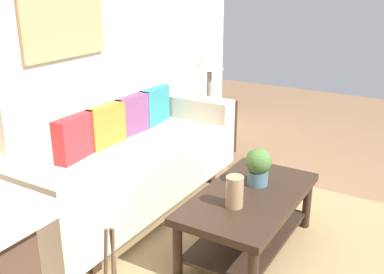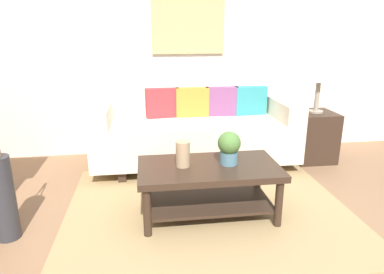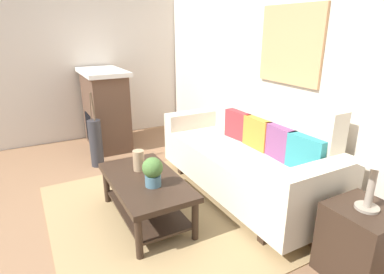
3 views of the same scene
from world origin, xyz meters
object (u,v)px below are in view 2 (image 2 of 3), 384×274
throw_pillow_crimson (162,103)px  potted_plant_tabletop (229,147)px  table_lamp (320,73)px  couch (194,127)px  throw_pillow_plum (221,101)px  floor_vase (3,199)px  coffee_table (209,179)px  framed_painting (188,18)px  tabletop_vase (183,154)px  throw_pillow_orange (192,102)px  throw_pillow_teal (250,100)px  side_table (313,136)px

throw_pillow_crimson → potted_plant_tabletop: size_ratio=1.37×
table_lamp → couch: bearing=178.0°
throw_pillow_plum → floor_vase: throw_pillow_plum is taller
coffee_table → framed_painting: (0.04, 1.60, 1.25)m
couch → throw_pillow_plum: size_ratio=5.93×
throw_pillow_crimson → tabletop_vase: throw_pillow_crimson is taller
throw_pillow_orange → framed_painting: bearing=90.0°
table_lamp → framed_painting: size_ratio=0.69×
floor_vase → throw_pillow_plum: bearing=36.7°
potted_plant_tabletop → floor_vase: (-1.65, -0.14, -0.26)m
throw_pillow_orange → framed_painting: (-0.00, 0.34, 0.89)m
throw_pillow_orange → couch: bearing=-90.0°
couch → framed_painting: size_ratio=2.58×
tabletop_vase → potted_plant_tabletop: bearing=-0.1°
throw_pillow_plum → throw_pillow_teal: same height
couch → coffee_table: size_ratio=1.94×
table_lamp → potted_plant_tabletop: bearing=-139.4°
throw_pillow_teal → tabletop_vase: 1.55m
framed_painting → potted_plant_tabletop: bearing=-85.7°
couch → potted_plant_tabletop: couch is taller
throw_pillow_plum → coffee_table: throw_pillow_plum is taller
tabletop_vase → table_lamp: 1.99m
couch → tabletop_vase: (-0.24, -1.12, 0.10)m
coffee_table → table_lamp: size_ratio=1.93×
table_lamp → floor_vase: bearing=-157.3°
throw_pillow_plum → floor_vase: bearing=-143.3°
tabletop_vase → floor_vase: size_ratio=0.32×
coffee_table → potted_plant_tabletop: bearing=5.0°
throw_pillow_crimson → tabletop_vase: bearing=-86.1°
table_lamp → framed_painting: framed_painting is taller
throw_pillow_teal → floor_vase: size_ratio=0.58×
throw_pillow_crimson → side_table: size_ratio=0.64×
throw_pillow_plum → coffee_table: (-0.37, -1.26, -0.37)m
potted_plant_tabletop → table_lamp: table_lamp is taller
throw_pillow_orange → table_lamp: bearing=-7.2°
couch → throw_pillow_crimson: couch is taller
tabletop_vase → framed_painting: framed_painting is taller
throw_pillow_plum → tabletop_vase: size_ratio=1.80×
couch → throw_pillow_plum: bearing=21.0°
couch → table_lamp: bearing=-2.0°
throw_pillow_crimson → tabletop_vase: 1.26m
throw_pillow_plum → throw_pillow_teal: 0.33m
throw_pillow_orange → potted_plant_tabletop: throw_pillow_orange is taller
throw_pillow_teal → tabletop_vase: throw_pillow_teal is taller
table_lamp → throw_pillow_orange: bearing=172.8°
framed_painting → throw_pillow_orange: bearing=-90.0°
table_lamp → floor_vase: size_ratio=0.92×
potted_plant_tabletop → framed_painting: framed_painting is taller
coffee_table → side_table: bearing=37.6°
throw_pillow_orange → table_lamp: size_ratio=0.63×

